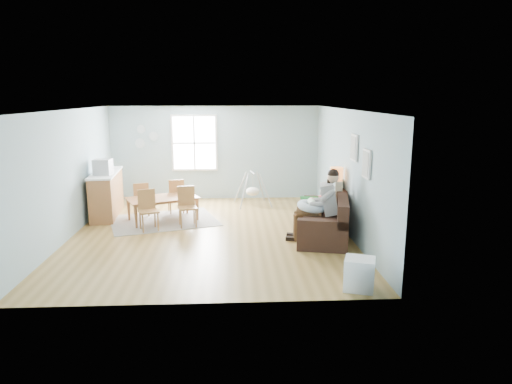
{
  "coord_description": "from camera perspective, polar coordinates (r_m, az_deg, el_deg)",
  "views": [
    {
      "loc": [
        0.49,
        -9.74,
        2.99
      ],
      "look_at": [
        0.98,
        -0.37,
        1.0
      ],
      "focal_mm": 32.0,
      "sensor_mm": 36.0,
      "label": 1
    }
  ],
  "objects": [
    {
      "name": "rug",
      "position": [
        11.34,
        -11.44,
        -3.52
      ],
      "size": [
        2.91,
        2.54,
        0.01
      ],
      "primitive_type": "cube",
      "rotation": [
        0.0,
        0.0,
        0.31
      ],
      "color": "gray",
      "rests_on": "room"
    },
    {
      "name": "storage_cube",
      "position": [
        7.43,
        12.73,
        -9.95
      ],
      "size": [
        0.57,
        0.53,
        0.51
      ],
      "color": "white",
      "rests_on": "room"
    },
    {
      "name": "room",
      "position": [
        9.77,
        -5.92,
        8.57
      ],
      "size": [
        8.4,
        9.4,
        3.9
      ],
      "color": "olive"
    },
    {
      "name": "infant",
      "position": [
        9.61,
        6.98,
        -1.26
      ],
      "size": [
        0.15,
        0.4,
        0.15
      ],
      "color": "white",
      "rests_on": "nursing_pillow"
    },
    {
      "name": "beige_pillow",
      "position": [
        10.46,
        10.28,
        -0.01
      ],
      "size": [
        0.27,
        0.59,
        0.57
      ],
      "primitive_type": "cube",
      "rotation": [
        0.0,
        0.0,
        -0.21
      ],
      "color": "#BEB391",
      "rests_on": "sofa"
    },
    {
      "name": "chair_se",
      "position": [
        10.72,
        -8.63,
        -1.45
      ],
      "size": [
        0.5,
        0.5,
        0.93
      ],
      "color": "brown",
      "rests_on": "rug"
    },
    {
      "name": "chair_sw",
      "position": [
        10.57,
        -13.38,
        -1.87
      ],
      "size": [
        0.53,
        0.53,
        0.92
      ],
      "color": "brown",
      "rests_on": "rug"
    },
    {
      "name": "dining_table",
      "position": [
        11.27,
        -11.5,
        -2.13
      ],
      "size": [
        1.88,
        1.52,
        0.58
      ],
      "primitive_type": "imported",
      "rotation": [
        0.0,
        0.0,
        0.43
      ],
      "color": "#975731",
      "rests_on": "rug"
    },
    {
      "name": "window",
      "position": [
        13.31,
        -7.71,
        6.09
      ],
      "size": [
        1.32,
        0.08,
        1.62
      ],
      "color": "silver",
      "rests_on": "room"
    },
    {
      "name": "floor_lamp",
      "position": [
        10.32,
        10.01,
        1.68
      ],
      "size": [
        0.29,
        0.29,
        1.42
      ],
      "color": "black",
      "rests_on": "room"
    },
    {
      "name": "father",
      "position": [
        9.56,
        8.05,
        -1.31
      ],
      "size": [
        1.14,
        0.63,
        1.53
      ],
      "color": "gray",
      "rests_on": "sofa"
    },
    {
      "name": "counter",
      "position": [
        12.14,
        -18.16,
        -0.17
      ],
      "size": [
        0.77,
        2.03,
        1.11
      ],
      "color": "#975731",
      "rests_on": "room"
    },
    {
      "name": "sofa",
      "position": [
        10.0,
        8.83,
        -3.61
      ],
      "size": [
        1.45,
        2.45,
        0.93
      ],
      "color": "black",
      "rests_on": "room"
    },
    {
      "name": "monitor",
      "position": [
        11.64,
        -18.62,
        3.0
      ],
      "size": [
        0.41,
        0.39,
        0.38
      ],
      "color": "#A5A5A9",
      "rests_on": "counter"
    },
    {
      "name": "baby_swing",
      "position": [
        12.56,
        -0.42,
        0.15
      ],
      "size": [
        1.05,
        1.07,
        0.93
      ],
      "color": "#A5A5A9",
      "rests_on": "room"
    },
    {
      "name": "chair_nw",
      "position": [
        11.76,
        -14.17,
        -0.67
      ],
      "size": [
        0.49,
        0.49,
        0.87
      ],
      "color": "brown",
      "rests_on": "rug"
    },
    {
      "name": "nursing_pillow",
      "position": [
        9.59,
        6.98,
        -1.78
      ],
      "size": [
        0.8,
        0.79,
        0.25
      ],
      "primitive_type": "torus",
      "rotation": [
        0.0,
        0.14,
        -0.35
      ],
      "color": "silver",
      "rests_on": "father"
    },
    {
      "name": "pictures",
      "position": [
        9.11,
        12.86,
        4.48
      ],
      "size": [
        0.05,
        1.34,
        0.74
      ],
      "color": "silver",
      "rests_on": "room"
    },
    {
      "name": "toddler",
      "position": [
        10.1,
        8.45,
        -0.77
      ],
      "size": [
        0.62,
        0.41,
        0.92
      ],
      "color": "silver",
      "rests_on": "sofa"
    },
    {
      "name": "wall_plates",
      "position": [
        13.49,
        -13.72,
        6.71
      ],
      "size": [
        0.67,
        0.02,
        0.66
      ],
      "color": "#9EB2BD",
      "rests_on": "room"
    },
    {
      "name": "chair_ne",
      "position": [
        11.88,
        -9.95,
        -0.25
      ],
      "size": [
        0.5,
        0.5,
        0.9
      ],
      "color": "brown",
      "rests_on": "rug"
    },
    {
      "name": "green_throw",
      "position": [
        10.68,
        8.45,
        -1.15
      ],
      "size": [
        1.13,
        0.96,
        0.04
      ],
      "primitive_type": "cube",
      "rotation": [
        0.0,
        0.0,
        -0.1
      ],
      "color": "#125124",
      "rests_on": "sofa"
    }
  ]
}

